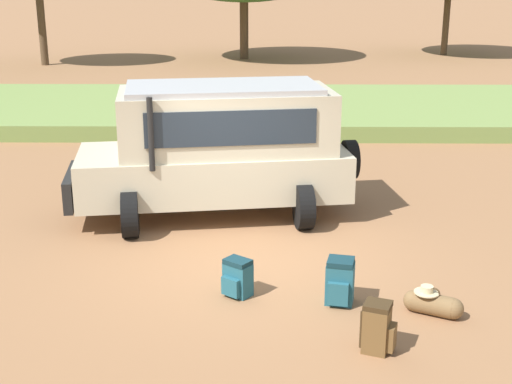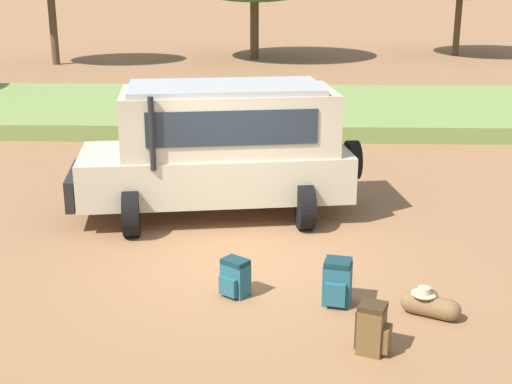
% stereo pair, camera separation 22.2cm
% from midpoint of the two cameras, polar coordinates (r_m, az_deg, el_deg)
% --- Properties ---
extents(ground_plane, '(320.00, 320.00, 0.00)m').
position_cam_midpoint_polar(ground_plane, '(11.24, -1.63, -5.78)').
color(ground_plane, '#936642').
extents(grass_bank, '(120.00, 7.00, 0.44)m').
position_cam_midpoint_polar(grass_bank, '(22.22, -0.53, 6.63)').
color(grass_bank, olive).
rests_on(grass_bank, ground_plane).
extents(safari_vehicle, '(5.46, 3.19, 2.44)m').
position_cam_midpoint_polar(safari_vehicle, '(13.10, -3.47, 3.61)').
color(safari_vehicle, beige).
rests_on(safari_vehicle, ground_plane).
extents(backpack_beside_front_wheel, '(0.43, 0.48, 0.65)m').
position_cam_midpoint_polar(backpack_beside_front_wheel, '(9.93, 6.09, -7.17)').
color(backpack_beside_front_wheel, '#235B6B').
rests_on(backpack_beside_front_wheel, ground_plane).
extents(backpack_cluster_center, '(0.46, 0.46, 0.54)m').
position_cam_midpoint_polar(backpack_cluster_center, '(10.13, -2.14, -6.90)').
color(backpack_cluster_center, '#235B6B').
rests_on(backpack_cluster_center, ground_plane).
extents(backpack_near_rear_wheel, '(0.46, 0.40, 0.63)m').
position_cam_midpoint_polar(backpack_near_rear_wheel, '(8.83, 8.99, -10.68)').
color(backpack_near_rear_wheel, brown).
rests_on(backpack_near_rear_wheel, ground_plane).
extents(duffel_bag_low_black_case, '(0.75, 0.52, 0.39)m').
position_cam_midpoint_polar(duffel_bag_low_black_case, '(9.90, 13.34, -8.70)').
color(duffel_bag_low_black_case, brown).
rests_on(duffel_bag_low_black_case, ground_plane).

